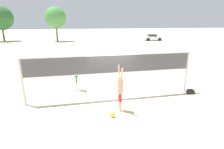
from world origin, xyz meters
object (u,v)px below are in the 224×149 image
volleyball (112,115)px  parked_car_near (153,38)px  gear_bag (190,92)px  tree_left_cluster (55,17)px  tree_right_cluster (1,18)px  volleyball_net (112,67)px  player_blocker (76,72)px  player_spiker (120,88)px

volleyball → parked_car_near: 34.19m
volleyball → gear_bag: bearing=18.2°
parked_car_near → tree_left_cluster: (-20.82, 3.15, 4.28)m
volleyball → tree_right_cluster: tree_right_cluster is taller
gear_bag → parked_car_near: size_ratio=0.09×
tree_right_cluster → gear_bag: bearing=-57.8°
volleyball → tree_left_cluster: (-5.19, 33.55, 4.81)m
volleyball_net → tree_right_cluster: 38.07m
player_blocker → volleyball: player_blocker is taller
tree_left_cluster → tree_right_cluster: size_ratio=0.97×
volleyball → tree_right_cluster: 39.90m
player_blocker → gear_bag: size_ratio=5.93×
volleyball_net → volleyball: (-0.41, -2.07, -1.61)m
tree_left_cluster → volleyball: bearing=-81.2°
player_spiker → player_blocker: 3.62m
player_blocker → tree_right_cluster: tree_right_cluster is taller
volleyball → tree_right_cluster: (-16.57, 36.00, 4.69)m
parked_car_near → tree_left_cluster: size_ratio=0.61×
tree_right_cluster → player_blocker: bearing=-65.0°
gear_bag → parked_car_near: bearing=69.8°
volleyball → parked_car_near: (15.63, 30.40, 0.53)m
tree_right_cluster → parked_car_near: bearing=-9.9°
player_blocker → tree_left_cluster: tree_left_cluster is taller
volleyball_net → player_spiker: 1.64m
player_blocker → gear_bag: (6.51, -1.93, -1.06)m
player_spiker → parked_car_near: player_spiker is taller
volleyball_net → parked_car_near: 32.18m
volleyball_net → tree_right_cluster: tree_right_cluster is taller
volleyball_net → volleyball: volleyball_net is taller
gear_bag → tree_right_cluster: size_ratio=0.05×
volleyball_net → player_blocker: 2.49m
player_blocker → volleyball: bearing=22.4°
player_spiker → tree_right_cluster: (-17.04, 35.46, 3.67)m
gear_bag → player_blocker: bearing=163.5°
parked_car_near → tree_left_cluster: 21.49m
volleyball_net → volleyball: 2.65m
volleyball_net → parked_car_near: (15.22, 28.34, -1.08)m
player_spiker → gear_bag: size_ratio=5.79×
gear_bag → tree_right_cluster: 40.84m
player_spiker → parked_car_near: size_ratio=0.50×
volleyball → tree_left_cluster: size_ratio=0.03×
parked_car_near → volleyball: bearing=-109.9°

